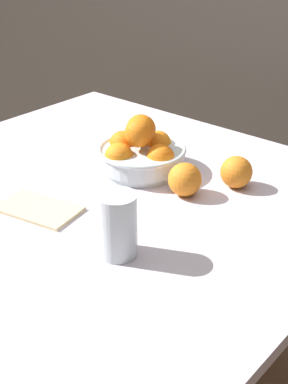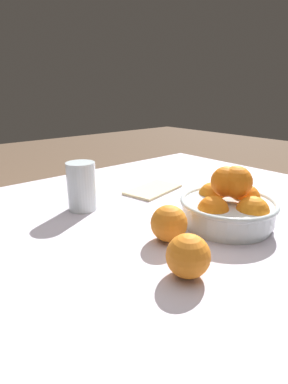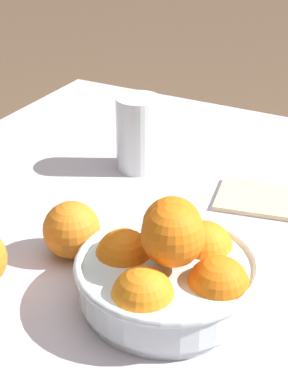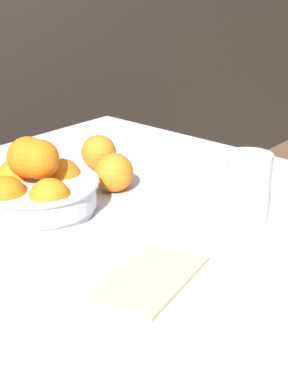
{
  "view_description": "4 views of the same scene",
  "coord_description": "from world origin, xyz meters",
  "px_view_note": "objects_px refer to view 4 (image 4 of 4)",
  "views": [
    {
      "loc": [
        0.85,
        -0.83,
        1.34
      ],
      "look_at": [
        0.14,
        -0.01,
        0.76
      ],
      "focal_mm": 50.0,
      "sensor_mm": 36.0,
      "label": 1
    },
    {
      "loc": [
        0.61,
        0.53,
        1.03
      ],
      "look_at": [
        0.13,
        -0.02,
        0.79
      ],
      "focal_mm": 28.0,
      "sensor_mm": 36.0,
      "label": 2
    },
    {
      "loc": [
        -0.28,
        0.74,
        1.24
      ],
      "look_at": [
        0.12,
        -0.02,
        0.77
      ],
      "focal_mm": 60.0,
      "sensor_mm": 36.0,
      "label": 3
    },
    {
      "loc": [
        -0.57,
        -0.63,
        1.16
      ],
      "look_at": [
        0.13,
        -0.01,
        0.76
      ],
      "focal_mm": 50.0,
      "sensor_mm": 36.0,
      "label": 4
    }
  ],
  "objects_px": {
    "orange_loose_near_bowl": "(114,172)",
    "juice_glass": "(248,193)",
    "orange_loose_front": "(99,152)",
    "fruit_bowl": "(35,188)"
  },
  "relations": [
    {
      "from": "fruit_bowl",
      "to": "juice_glass",
      "type": "relative_size",
      "value": 1.74
    },
    {
      "from": "orange_loose_front",
      "to": "juice_glass",
      "type": "bearing_deg",
      "value": -93.02
    },
    {
      "from": "orange_loose_near_bowl",
      "to": "juice_glass",
      "type": "bearing_deg",
      "value": -80.25
    },
    {
      "from": "fruit_bowl",
      "to": "orange_loose_front",
      "type": "distance_m",
      "value": 0.26
    },
    {
      "from": "juice_glass",
      "to": "orange_loose_front",
      "type": "relative_size",
      "value": 1.68
    },
    {
      "from": "orange_loose_near_bowl",
      "to": "orange_loose_front",
      "type": "relative_size",
      "value": 1.02
    },
    {
      "from": "juice_glass",
      "to": "orange_loose_front",
      "type": "xyz_separation_m",
      "value": [
        0.02,
        0.41,
        -0.02
      ]
    },
    {
      "from": "juice_glass",
      "to": "orange_loose_near_bowl",
      "type": "height_order",
      "value": "juice_glass"
    },
    {
      "from": "fruit_bowl",
      "to": "orange_loose_near_bowl",
      "type": "height_order",
      "value": "fruit_bowl"
    },
    {
      "from": "fruit_bowl",
      "to": "orange_loose_front",
      "type": "relative_size",
      "value": 2.92
    }
  ]
}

